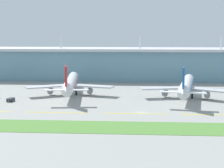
# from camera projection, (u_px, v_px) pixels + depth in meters

# --- Properties ---
(ground_plane) EXTENTS (600.00, 600.00, 0.00)m
(ground_plane) POSITION_uv_depth(u_px,v_px,m) (141.00, 112.00, 160.17)
(ground_plane) COLOR gray
(terminal_building) EXTENTS (288.00, 34.00, 31.72)m
(terminal_building) POSITION_uv_depth(u_px,v_px,m) (140.00, 64.00, 265.13)
(terminal_building) COLOR #6693A8
(terminal_building) RESTS_ON ground
(airliner_near_middle) EXTENTS (48.50, 68.00, 18.90)m
(airliner_near_middle) POSITION_uv_depth(u_px,v_px,m) (70.00, 83.00, 203.13)
(airliner_near_middle) COLOR white
(airliner_near_middle) RESTS_ON ground
(airliner_far_middle) EXTENTS (47.97, 64.00, 18.90)m
(airliner_far_middle) POSITION_uv_depth(u_px,v_px,m) (186.00, 86.00, 193.58)
(airliner_far_middle) COLOR white
(airliner_far_middle) RESTS_ON ground
(taxiway_stripe_mid_west) EXTENTS (28.00, 0.70, 0.04)m
(taxiway_stripe_mid_west) POSITION_uv_depth(u_px,v_px,m) (56.00, 112.00, 159.74)
(taxiway_stripe_mid_west) COLOR yellow
(taxiway_stripe_mid_west) RESTS_ON ground
(taxiway_stripe_centre) EXTENTS (28.00, 0.70, 0.04)m
(taxiway_stripe_centre) POSITION_uv_depth(u_px,v_px,m) (134.00, 114.00, 157.52)
(taxiway_stripe_centre) COLOR yellow
(taxiway_stripe_centre) RESTS_ON ground
(taxiway_stripe_mid_east) EXTENTS (28.00, 0.70, 0.04)m
(taxiway_stripe_mid_east) POSITION_uv_depth(u_px,v_px,m) (215.00, 115.00, 155.31)
(taxiway_stripe_mid_east) COLOR yellow
(taxiway_stripe_mid_east) RESTS_ON ground
(grass_verge) EXTENTS (300.00, 18.00, 0.10)m
(grass_verge) POSITION_uv_depth(u_px,v_px,m) (142.00, 128.00, 134.52)
(grass_verge) COLOR #518438
(grass_verge) RESTS_ON ground
(pushback_tug) EXTENTS (3.24, 4.79, 1.85)m
(pushback_tug) POSITION_uv_depth(u_px,v_px,m) (11.00, 99.00, 184.15)
(pushback_tug) COLOR #333842
(pushback_tug) RESTS_ON ground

